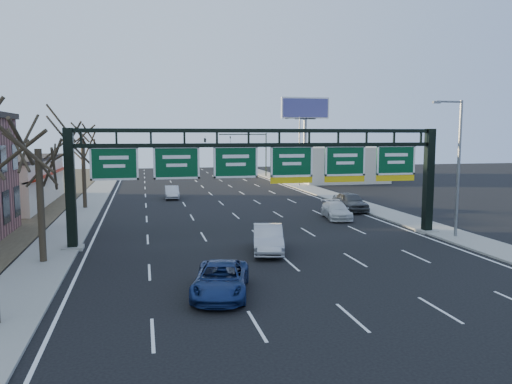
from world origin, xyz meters
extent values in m
plane|color=black|center=(0.00, 0.00, 0.00)|extent=(160.00, 160.00, 0.00)
cube|color=gray|center=(-12.80, 20.00, 0.06)|extent=(3.00, 120.00, 0.12)
cube|color=gray|center=(12.80, 20.00, 0.06)|extent=(3.00, 120.00, 0.12)
cube|color=white|center=(0.00, 20.00, 0.01)|extent=(21.60, 120.00, 0.01)
cube|color=black|center=(-11.70, 8.00, 3.60)|extent=(0.55, 0.55, 7.20)
cube|color=gray|center=(-11.70, 8.00, 0.10)|extent=(1.20, 1.20, 0.20)
cube|color=black|center=(11.70, 8.00, 3.60)|extent=(0.55, 0.55, 7.20)
cube|color=gray|center=(11.70, 8.00, 0.10)|extent=(1.20, 1.20, 0.20)
cube|color=black|center=(0.00, 8.00, 7.05)|extent=(23.40, 0.25, 0.25)
cube|color=black|center=(0.00, 8.00, 6.15)|extent=(23.40, 0.25, 0.25)
cube|color=#044120|center=(-9.17, 8.00, 5.10)|extent=(2.80, 0.10, 2.00)
cube|color=#044120|center=(-5.50, 8.00, 5.10)|extent=(2.80, 0.10, 2.00)
cube|color=#044120|center=(-1.83, 8.00, 5.10)|extent=(2.80, 0.10, 2.00)
cube|color=#044120|center=(1.83, 8.00, 5.10)|extent=(2.80, 0.10, 2.00)
cube|color=yellow|center=(1.83, 8.00, 3.88)|extent=(2.80, 0.10, 0.40)
cube|color=#044120|center=(5.50, 8.00, 5.10)|extent=(2.80, 0.10, 2.00)
cube|color=yellow|center=(5.50, 8.00, 3.88)|extent=(2.80, 0.10, 0.40)
cube|color=#044120|center=(9.17, 8.00, 5.10)|extent=(2.80, 0.10, 2.00)
cube|color=yellow|center=(9.17, 8.00, 3.88)|extent=(2.80, 0.10, 0.40)
cube|color=maroon|center=(-16.40, 29.00, 3.00)|extent=(1.20, 18.00, 0.40)
cube|color=beige|center=(20.00, 50.00, 2.50)|extent=(12.00, 20.00, 5.00)
cylinder|color=black|center=(-12.80, 5.00, 3.16)|extent=(0.36, 0.36, 6.08)
cylinder|color=black|center=(-12.80, 15.00, 3.54)|extent=(0.36, 0.36, 6.84)
cylinder|color=black|center=(-12.80, 25.00, 3.35)|extent=(0.36, 0.36, 6.46)
cylinder|color=slate|center=(12.60, 6.00, 4.62)|extent=(0.20, 0.20, 9.00)
cylinder|color=slate|center=(11.70, 6.00, 9.02)|extent=(1.80, 0.12, 0.12)
cube|color=slate|center=(10.80, 6.00, 8.97)|extent=(0.50, 0.22, 0.15)
cylinder|color=slate|center=(12.60, 40.00, 4.62)|extent=(0.20, 0.20, 9.00)
cylinder|color=slate|center=(11.70, 40.00, 9.02)|extent=(1.80, 0.12, 0.12)
cube|color=slate|center=(10.80, 40.00, 8.97)|extent=(0.50, 0.22, 0.15)
cylinder|color=slate|center=(15.00, 45.00, 4.50)|extent=(0.50, 0.50, 9.00)
cube|color=slate|center=(15.00, 45.00, 9.00)|extent=(3.00, 0.30, 0.20)
cube|color=white|center=(15.00, 45.00, 10.50)|extent=(7.00, 0.30, 3.00)
cube|color=#454387|center=(15.00, 44.80, 10.50)|extent=(6.60, 0.05, 2.60)
cylinder|color=black|center=(11.80, 55.00, 3.50)|extent=(0.18, 0.18, 7.00)
cylinder|color=black|center=(8.00, 55.00, 6.80)|extent=(7.60, 0.14, 0.14)
imported|color=black|center=(6.00, 55.00, 6.00)|extent=(0.20, 0.20, 1.00)
imported|color=black|center=(2.00, 55.00, 6.00)|extent=(0.54, 0.54, 1.62)
imported|color=navy|center=(-4.39, -2.29, 0.68)|extent=(3.33, 5.26, 1.35)
imported|color=#A7A7AC|center=(-0.52, 4.84, 0.79)|extent=(2.63, 5.01, 1.57)
imported|color=silver|center=(7.72, 14.83, 0.67)|extent=(2.53, 4.86, 1.35)
imported|color=#404245|center=(10.50, 18.42, 0.84)|extent=(2.05, 4.95, 1.68)
imported|color=#BABABF|center=(-4.57, 30.67, 0.67)|extent=(1.49, 4.08, 1.34)
camera|label=1|loc=(-7.50, -22.77, 6.83)|focal=35.00mm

